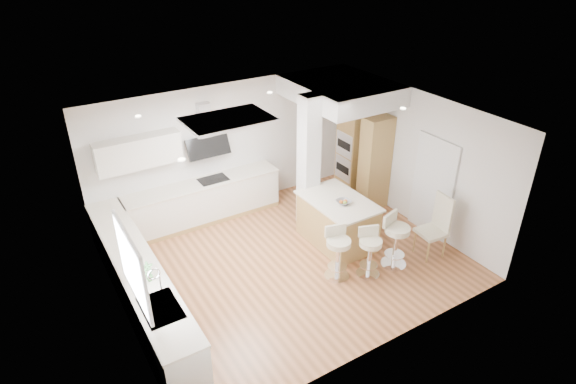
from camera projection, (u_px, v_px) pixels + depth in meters
ground at (289, 261)px, 9.06m from camera, size 6.00×6.00×0.00m
ceiling at (289, 261)px, 9.06m from camera, size 6.00×5.00×0.02m
wall_back at (227, 148)px, 10.25m from camera, size 6.00×0.04×2.80m
wall_left at (114, 249)px, 7.00m from camera, size 0.04×5.00×2.80m
wall_right at (414, 159)px, 9.76m from camera, size 0.04×5.00×2.80m
skylight at (228, 120)px, 7.81m from camera, size 4.10×2.10×0.06m
window_left at (131, 264)px, 6.21m from camera, size 0.06×1.28×1.07m
doorway_right at (433, 188)px, 9.50m from camera, size 0.05×1.00×2.10m
counter_left at (139, 284)px, 7.77m from camera, size 0.63×4.50×1.35m
counter_back at (195, 193)px, 9.96m from camera, size 3.62×0.63×2.50m
pillar at (309, 163)px, 9.58m from camera, size 0.35×0.35×2.80m
soffit at (340, 90)px, 9.82m from camera, size 1.78×2.20×0.40m
oven_column at (362, 156)px, 10.70m from camera, size 0.63×1.21×2.10m
peninsula at (337, 221)px, 9.41m from camera, size 1.06×1.57×1.02m
bar_stool_a at (338, 250)px, 8.40m from camera, size 0.54×0.54×1.00m
bar_stool_b at (370, 250)px, 8.47m from camera, size 0.55×0.55×0.94m
bar_stool_c at (395, 238)px, 8.69m from camera, size 0.59×0.59×1.05m
dining_chair at (437, 224)px, 8.98m from camera, size 0.53×0.53×1.24m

